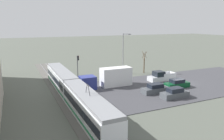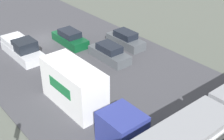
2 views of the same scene
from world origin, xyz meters
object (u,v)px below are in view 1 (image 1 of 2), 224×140
(pickup_truck, at_px, (161,77))
(street_tree, at_px, (144,63))
(sedan_car_0, at_px, (175,94))
(sedan_car_2, at_px, (177,84))
(street_lamp_near_crossing, at_px, (124,51))
(traffic_light_pole, at_px, (78,64))
(sedan_car_1, at_px, (155,89))
(box_truck, at_px, (109,78))
(light_rail_tram, at_px, (72,90))

(pickup_truck, relative_size, street_tree, 1.11)
(sedan_car_0, relative_size, street_tree, 0.87)
(pickup_truck, bearing_deg, street_tree, -5.32)
(pickup_truck, relative_size, sedan_car_2, 1.24)
(street_tree, height_order, street_lamp_near_crossing, street_lamp_near_crossing)
(traffic_light_pole, relative_size, street_tree, 0.95)
(pickup_truck, distance_m, sedan_car_0, 10.44)
(sedan_car_1, bearing_deg, street_lamp_near_crossing, -7.41)
(box_truck, height_order, sedan_car_0, box_truck)
(sedan_car_1, distance_m, traffic_light_pole, 17.18)
(sedan_car_0, xyz_separation_m, sedan_car_2, (4.25, -4.08, -0.03))
(light_rail_tram, relative_size, traffic_light_pole, 6.08)
(pickup_truck, bearing_deg, traffic_light_pole, 60.56)
(sedan_car_2, bearing_deg, pickup_truck, -5.02)
(sedan_car_1, bearing_deg, box_truck, 38.62)
(sedan_car_0, height_order, sedan_car_2, sedan_car_0)
(box_truck, xyz_separation_m, sedan_car_0, (-9.90, -6.63, -0.88))
(light_rail_tram, bearing_deg, traffic_light_pole, -19.68)
(light_rail_tram, distance_m, sedan_car_1, 13.54)
(box_truck, relative_size, pickup_truck, 1.69)
(pickup_truck, height_order, sedan_car_2, pickup_truck)
(pickup_truck, xyz_separation_m, street_lamp_near_crossing, (8.90, 3.89, 4.38))
(box_truck, xyz_separation_m, sedan_car_1, (-6.65, -5.31, -0.90))
(light_rail_tram, distance_m, street_tree, 23.01)
(box_truck, bearing_deg, sedan_car_0, -146.19)
(pickup_truck, distance_m, traffic_light_pole, 17.11)
(street_tree, bearing_deg, sedan_car_0, 162.77)
(box_truck, bearing_deg, sedan_car_1, -141.38)
(pickup_truck, distance_m, street_lamp_near_crossing, 10.65)
(pickup_truck, bearing_deg, sedan_car_2, 174.98)
(street_lamp_near_crossing, bearing_deg, sedan_car_2, -166.25)
(light_rail_tram, distance_m, sedan_car_2, 18.80)
(light_rail_tram, relative_size, street_lamp_near_crossing, 3.25)
(sedan_car_0, relative_size, traffic_light_pole, 0.92)
(traffic_light_pole, distance_m, street_lamp_near_crossing, 11.06)
(pickup_truck, relative_size, sedan_car_0, 1.27)
(traffic_light_pole, bearing_deg, street_lamp_near_crossing, -86.99)
(sedan_car_1, xyz_separation_m, street_tree, (13.61, -6.54, 1.61))
(street_lamp_near_crossing, bearing_deg, pickup_truck, -156.38)
(light_rail_tram, height_order, traffic_light_pole, traffic_light_pole)
(sedan_car_0, bearing_deg, traffic_light_pole, -150.04)
(sedan_car_2, bearing_deg, light_rail_tram, 86.77)
(sedan_car_2, bearing_deg, street_lamp_near_crossing, 13.75)
(light_rail_tram, relative_size, sedan_car_0, 6.64)
(sedan_car_1, bearing_deg, light_rail_tram, 81.23)
(box_truck, xyz_separation_m, sedan_car_2, (-5.65, -10.71, -0.92))
(traffic_light_pole, distance_m, street_tree, 15.50)
(sedan_car_2, xyz_separation_m, traffic_light_pole, (13.48, 14.30, 2.47))
(light_rail_tram, bearing_deg, street_tree, -59.87)
(sedan_car_0, height_order, street_tree, street_tree)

